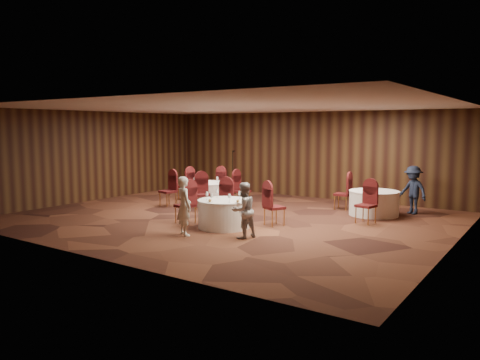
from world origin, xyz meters
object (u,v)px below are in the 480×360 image
Objects in this scene: table_main at (224,214)px; table_right at (374,203)px; woman_a at (184,206)px; table_left at (205,193)px; woman_b at (243,210)px; man_c at (413,190)px; mic_stand at (233,181)px.

table_right is (2.67, 3.94, 0.00)m from table_main.
table_left is at bearing -29.86° from woman_a.
woman_b reaches higher than table_main.
woman_b is (1.34, 0.58, -0.06)m from woman_a.
table_main is 0.90× the size of table_left.
woman_a reaches higher than table_main.
woman_a is 1.46m from woman_b.
woman_b is 0.91× the size of man_c.
mic_stand reaches higher than table_main.
table_left is at bearing -76.54° from mic_stand.
table_left is (-2.84, 2.74, 0.00)m from table_main.
woman_b is at bearing -31.91° from table_main.
woman_a is (-2.95, -5.19, 0.35)m from table_right.
mic_stand is 7.45m from woman_b.
man_c is (6.40, 2.09, 0.36)m from table_left.
mic_stand is (-3.44, 5.26, 0.14)m from table_main.
mic_stand is at bearing 167.81° from table_right.
man_c is (2.49, 5.49, 0.07)m from woman_b.
table_left is at bearing 136.05° from table_main.
woman_a is at bearing -57.22° from table_left.
table_left is 1.06× the size of woman_a.
table_left is 5.64m from table_right.
table_right is 6.26m from mic_stand.
table_left is 1.04× the size of table_right.
man_c reaches higher than table_right.
woman_b is at bearing -41.05° from table_left.
man_c is at bearing 53.60° from table_main.
table_left is 1.14× the size of woman_b.
table_main is 6.01m from man_c.
woman_a reaches higher than table_left.
man_c reaches higher than table_main.
man_c is at bearing -3.53° from mic_stand.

